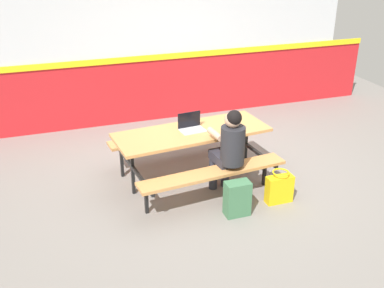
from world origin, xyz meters
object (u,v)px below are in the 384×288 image
Objects in this scene: laptop_silver at (191,127)px; tote_bag_bright at (279,188)px; picnic_table_main at (192,142)px; student_nearer at (229,146)px; backpack_dark at (237,199)px.

laptop_silver is 0.79× the size of tote_bag_bright.
picnic_table_main is 4.88× the size of tote_bag_bright.
student_nearer is at bearing -59.73° from picnic_table_main.
picnic_table_main is 0.63m from student_nearer.
student_nearer is 2.81× the size of tote_bag_bright.
backpack_dark is (0.24, -0.96, -0.36)m from picnic_table_main.
student_nearer is (0.31, -0.53, 0.13)m from picnic_table_main.
backpack_dark is at bearing -98.92° from student_nearer.
picnic_table_main reaches higher than backpack_dark.
picnic_table_main is at bearing 104.08° from backpack_dark.
picnic_table_main is at bearing 134.38° from tote_bag_bright.
tote_bag_bright is (0.86, -0.88, -0.38)m from picnic_table_main.
student_nearer is 0.66m from backpack_dark.
laptop_silver is (0.00, 0.04, 0.21)m from picnic_table_main.
picnic_table_main is 0.21m from laptop_silver.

